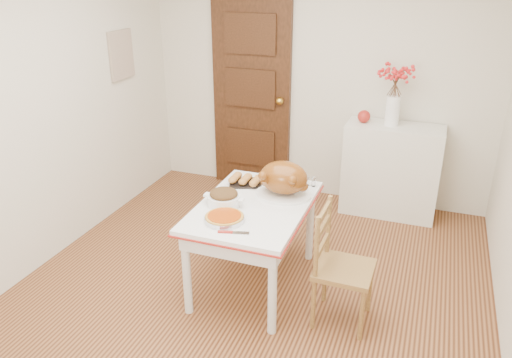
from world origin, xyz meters
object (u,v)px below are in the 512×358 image
at_px(chair_oak, 345,267).
at_px(sideboard, 391,170).
at_px(kitchen_table, 254,245).
at_px(pumpkin_pie, 224,217).
at_px(turkey_platter, 284,179).

bearing_deg(chair_oak, sideboard, -2.42).
height_order(kitchen_table, pumpkin_pie, pumpkin_pie).
bearing_deg(pumpkin_pie, sideboard, 64.11).
relative_size(chair_oak, pumpkin_pie, 3.13).
relative_size(sideboard, pumpkin_pie, 3.29).
distance_m(sideboard, chair_oak, 1.80).
relative_size(chair_oak, turkey_platter, 2.02).
xyz_separation_m(kitchen_table, pumpkin_pie, (-0.10, -0.31, 0.37)).
distance_m(turkey_platter, pumpkin_pie, 0.59).
xyz_separation_m(sideboard, chair_oak, (-0.10, -1.79, -0.02)).
xyz_separation_m(turkey_platter, pumpkin_pie, (-0.26, -0.52, -0.11)).
bearing_deg(sideboard, pumpkin_pie, -115.89).
xyz_separation_m(sideboard, turkey_platter, (-0.67, -1.39, 0.37)).
distance_m(chair_oak, turkey_platter, 0.80).
height_order(sideboard, pumpkin_pie, sideboard).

